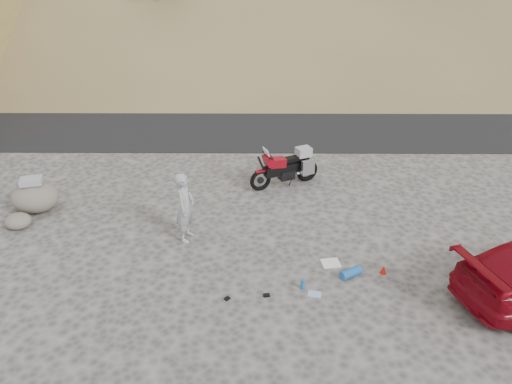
# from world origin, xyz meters

# --- Properties ---
(ground) EXTENTS (140.00, 140.00, 0.00)m
(ground) POSITION_xyz_m (0.00, 0.00, 0.00)
(ground) COLOR #44413F
(ground) RESTS_ON ground
(road) EXTENTS (120.00, 7.00, 0.05)m
(road) POSITION_xyz_m (0.00, 9.00, 0.00)
(road) COLOR black
(road) RESTS_ON ground
(motorcycle) EXTENTS (2.15, 1.21, 1.37)m
(motorcycle) POSITION_xyz_m (1.39, 3.14, 0.59)
(motorcycle) COLOR black
(motorcycle) RESTS_ON ground
(man) EXTENTS (0.56, 0.74, 1.85)m
(man) POSITION_xyz_m (-1.32, 0.13, 0.00)
(man) COLOR #9C9CA2
(man) RESTS_ON ground
(boulder) EXTENTS (1.34, 1.15, 1.03)m
(boulder) POSITION_xyz_m (-5.72, 1.53, 0.45)
(boulder) COLOR #555049
(boulder) RESTS_ON ground
(small_rock) EXTENTS (0.83, 0.79, 0.41)m
(small_rock) POSITION_xyz_m (-5.85, 0.61, 0.20)
(small_rock) COLOR #555049
(small_rock) RESTS_ON ground
(gear_white_cloth) EXTENTS (0.48, 0.44, 0.01)m
(gear_white_cloth) POSITION_xyz_m (2.23, -0.91, 0.01)
(gear_white_cloth) COLOR white
(gear_white_cloth) RESTS_ON ground
(gear_blue_mat) EXTENTS (0.55, 0.44, 0.21)m
(gear_blue_mat) POSITION_xyz_m (2.62, -1.41, 0.10)
(gear_blue_mat) COLOR #1C5BAB
(gear_blue_mat) RESTS_ON ground
(gear_bottle) EXTENTS (0.09, 0.09, 0.24)m
(gear_bottle) POSITION_xyz_m (1.49, -1.84, 0.12)
(gear_bottle) COLOR #1C5BAB
(gear_bottle) RESTS_ON ground
(gear_funnel) EXTENTS (0.16, 0.16, 0.20)m
(gear_funnel) POSITION_xyz_m (3.39, -1.28, 0.10)
(gear_funnel) COLOR #AC150B
(gear_funnel) RESTS_ON ground
(gear_glove_a) EXTENTS (0.15, 0.12, 0.04)m
(gear_glove_a) POSITION_xyz_m (0.69, -2.10, 0.02)
(gear_glove_a) COLOR black
(gear_glove_a) RESTS_ON ground
(gear_glove_b) EXTENTS (0.14, 0.15, 0.04)m
(gear_glove_b) POSITION_xyz_m (-0.16, -2.22, 0.02)
(gear_glove_b) COLOR black
(gear_glove_b) RESTS_ON ground
(gear_blue_cloth) EXTENTS (0.33, 0.27, 0.01)m
(gear_blue_cloth) POSITION_xyz_m (1.73, -2.04, 0.01)
(gear_blue_cloth) COLOR #92ADE2
(gear_blue_cloth) RESTS_ON ground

